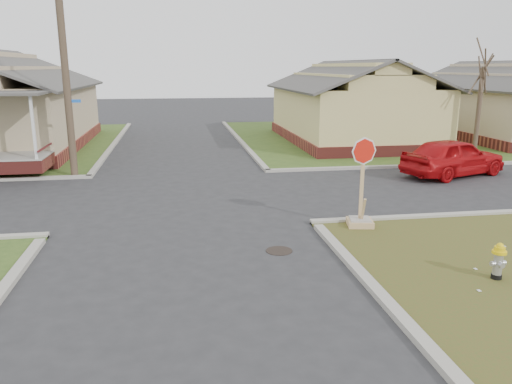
{
  "coord_description": "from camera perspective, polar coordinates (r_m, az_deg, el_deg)",
  "views": [
    {
      "loc": [
        -0.15,
        -11.52,
        4.3
      ],
      "look_at": [
        1.88,
        1.0,
        1.1
      ],
      "focal_mm": 35.0,
      "sensor_mm": 36.0,
      "label": 1
    }
  ],
  "objects": [
    {
      "name": "manhole",
      "position": [
        12.06,
        2.66,
        -6.72
      ],
      "size": [
        0.64,
        0.64,
        0.01
      ],
      "primitive_type": "cylinder",
      "color": "black",
      "rests_on": "ground"
    },
    {
      "name": "curbs",
      "position": [
        17.07,
        -8.4,
        -0.59
      ],
      "size": [
        80.0,
        40.0,
        0.12
      ],
      "primitive_type": null,
      "color": "#9E9A8F",
      "rests_on": "ground"
    },
    {
      "name": "side_house_tan",
      "position": [
        34.57,
        26.84,
        9.16
      ],
      "size": [
        7.6,
        11.6,
        4.7
      ],
      "color": "maroon",
      "rests_on": "ground"
    },
    {
      "name": "fire_hydrant",
      "position": [
        11.41,
        25.97,
        -6.91
      ],
      "size": [
        0.29,
        0.29,
        0.78
      ],
      "rotation": [
        0.0,
        0.0,
        0.05
      ],
      "color": "black",
      "rests_on": "ground"
    },
    {
      "name": "ground",
      "position": [
        12.3,
        -7.98,
        -6.45
      ],
      "size": [
        120.0,
        120.0,
        0.0
      ],
      "primitive_type": "plane",
      "color": "#28292B",
      "rests_on": "ground"
    },
    {
      "name": "utility_pole",
      "position": [
        20.82,
        -21.09,
        14.24
      ],
      "size": [
        1.8,
        0.28,
        9.0
      ],
      "color": "#463428",
      "rests_on": "ground"
    },
    {
      "name": "stop_sign",
      "position": [
        13.88,
        11.88,
        -1.7
      ],
      "size": [
        0.69,
        0.68,
        2.45
      ],
      "rotation": [
        0.0,
        0.0,
        -0.19
      ],
      "color": "tan",
      "rests_on": "ground"
    },
    {
      "name": "side_house_yellow",
      "position": [
        29.87,
        10.85,
        9.85
      ],
      "size": [
        7.6,
        11.6,
        4.7
      ],
      "color": "maroon",
      "rests_on": "ground"
    },
    {
      "name": "tree_mid_right",
      "position": [
        26.01,
        24.06,
        8.2
      ],
      "size": [
        0.22,
        0.22,
        4.2
      ],
      "primitive_type": "cylinder",
      "color": "#463428",
      "rests_on": "verge_far_right"
    },
    {
      "name": "red_sedan",
      "position": [
        21.58,
        21.62,
        3.75
      ],
      "size": [
        4.88,
        3.2,
        1.55
      ],
      "primitive_type": "imported",
      "rotation": [
        0.0,
        0.0,
        1.9
      ],
      "color": "#B20C10",
      "rests_on": "ground"
    }
  ]
}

